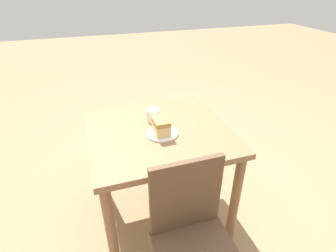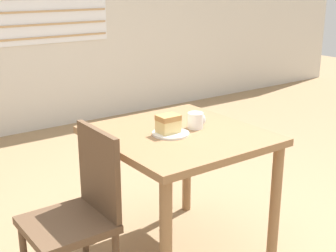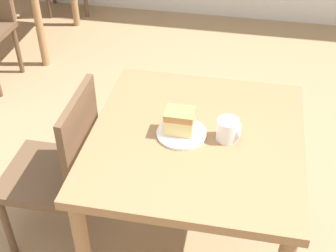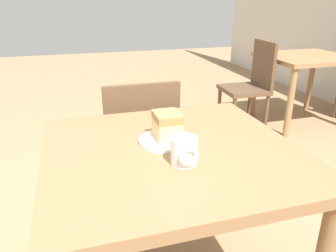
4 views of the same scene
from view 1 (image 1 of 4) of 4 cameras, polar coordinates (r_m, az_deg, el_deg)
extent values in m
plane|color=#997A56|center=(2.27, 3.59, -15.63)|extent=(14.00, 14.00, 0.00)
cube|color=olive|center=(1.71, -2.01, -1.35)|extent=(0.85, 0.89, 0.04)
cylinder|color=olive|center=(1.81, 14.35, -15.43)|extent=(0.06, 0.06, 0.71)
cylinder|color=olive|center=(2.32, 4.96, -3.05)|extent=(0.06, 0.06, 0.71)
cylinder|color=olive|center=(1.63, -12.20, -21.84)|extent=(0.06, 0.06, 0.71)
cylinder|color=olive|center=(2.18, -14.79, -6.53)|extent=(0.06, 0.06, 0.71)
cylinder|color=brown|center=(1.78, 9.26, -24.14)|extent=(0.04, 0.04, 0.39)
cube|color=brown|center=(1.39, 3.95, -14.87)|extent=(0.03, 0.38, 0.44)
cylinder|color=white|center=(1.65, -1.26, -1.59)|extent=(0.20, 0.20, 0.01)
cube|color=#E0C67F|center=(1.61, -1.46, -0.62)|extent=(0.11, 0.09, 0.07)
cube|color=#B27F47|center=(1.59, -1.48, 0.89)|extent=(0.12, 0.09, 0.03)
cylinder|color=white|center=(1.77, -3.27, 2.35)|extent=(0.09, 0.09, 0.09)
torus|color=white|center=(1.81, -3.64, 2.97)|extent=(0.02, 0.07, 0.07)
camera|label=2|loc=(2.34, 75.31, 6.50)|focal=50.00mm
camera|label=3|loc=(2.43, 37.84, 32.37)|focal=50.00mm
camera|label=4|loc=(2.54, -1.79, 22.00)|focal=35.00mm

